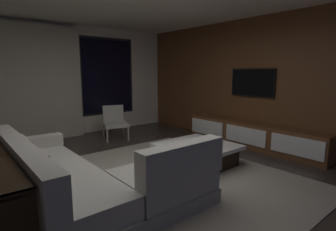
{
  "coord_description": "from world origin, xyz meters",
  "views": [
    {
      "loc": [
        -2.06,
        -2.96,
        1.58
      ],
      "look_at": [
        0.76,
        0.42,
        0.85
      ],
      "focal_mm": 28.44,
      "sensor_mm": 36.0,
      "label": 1
    }
  ],
  "objects": [
    {
      "name": "sectional_couch",
      "position": [
        -0.92,
        -0.03,
        0.29
      ],
      "size": [
        1.98,
        2.5,
        0.82
      ],
      "color": "gray",
      "rests_on": "floor"
    },
    {
      "name": "floor",
      "position": [
        0.0,
        0.0,
        0.0
      ],
      "size": [
        9.2,
        9.2,
        0.0
      ],
      "primitive_type": "plane",
      "color": "#332B26"
    },
    {
      "name": "accent_chair_near_window",
      "position": [
        0.93,
        2.59,
        0.43
      ],
      "size": [
        0.68,
        0.69,
        0.78
      ],
      "color": "#B2ADA0",
      "rests_on": "floor"
    },
    {
      "name": "media_wall",
      "position": [
        3.06,
        0.0,
        1.35
      ],
      "size": [
        0.12,
        7.8,
        2.7
      ],
      "color": "brown",
      "rests_on": "floor"
    },
    {
      "name": "book_stack_on_coffee_table",
      "position": [
        1.18,
        0.14,
        0.39
      ],
      "size": [
        0.3,
        0.22,
        0.06
      ],
      "color": "tan",
      "rests_on": "coffee_table"
    },
    {
      "name": "media_console",
      "position": [
        2.77,
        0.05,
        0.25
      ],
      "size": [
        0.46,
        3.1,
        0.52
      ],
      "color": "brown",
      "rests_on": "floor"
    },
    {
      "name": "back_wall_with_window",
      "position": [
        -0.06,
        3.62,
        1.34
      ],
      "size": [
        6.6,
        0.3,
        2.7
      ],
      "color": "silver",
      "rests_on": "floor"
    },
    {
      "name": "coffee_table",
      "position": [
        1.11,
        0.07,
        0.19
      ],
      "size": [
        1.16,
        1.16,
        0.36
      ],
      "color": "black",
      "rests_on": "floor"
    },
    {
      "name": "area_rug",
      "position": [
        0.35,
        -0.1,
        0.01
      ],
      "size": [
        3.2,
        3.8,
        0.01
      ],
      "primitive_type": "cube",
      "color": "gray",
      "rests_on": "floor"
    },
    {
      "name": "mounted_tv",
      "position": [
        2.95,
        0.25,
        1.35
      ],
      "size": [
        0.05,
        1.01,
        0.59
      ],
      "color": "black"
    }
  ]
}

